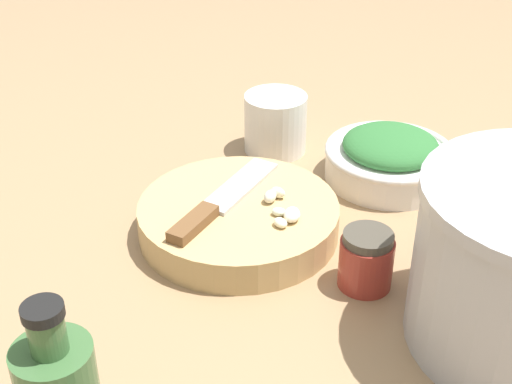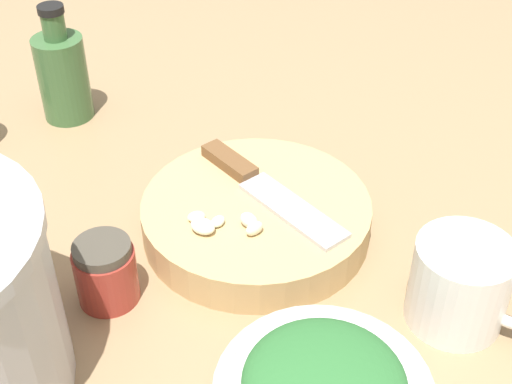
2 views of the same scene
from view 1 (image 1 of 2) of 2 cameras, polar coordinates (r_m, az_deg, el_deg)
ground_plane at (r=0.84m, az=0.11°, el=-3.49°), size 5.00×5.00×0.00m
cutting_board at (r=0.83m, az=-1.40°, el=-2.15°), size 0.23×0.23×0.04m
chef_knife at (r=0.82m, az=-3.02°, el=-0.88°), size 0.20×0.04×0.01m
garlic_cloves at (r=0.80m, az=2.02°, el=-1.31°), size 0.06×0.06×0.01m
herb_bowl at (r=0.95m, az=10.63°, el=2.76°), size 0.17×0.17×0.07m
coffee_mug at (r=1.00m, az=1.58°, el=5.58°), size 0.11×0.09×0.08m
honey_jar at (r=0.76m, az=8.80°, el=-5.39°), size 0.06×0.06×0.06m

